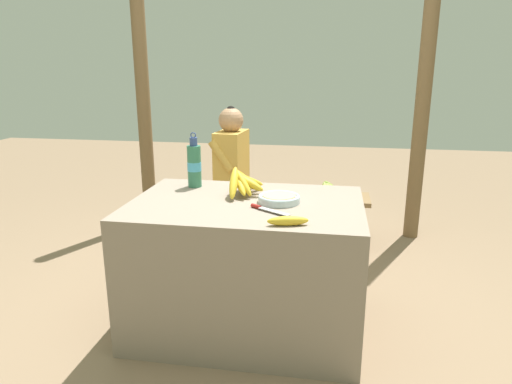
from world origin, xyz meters
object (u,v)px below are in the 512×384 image
seated_vendor (226,166)px  wooden_bench (270,201)px  banana_bunch_green (328,188)px  water_bottle (194,165)px  support_post_far (423,96)px  loose_banana_front (288,221)px  support_post_near (143,94)px  knife (265,209)px  banana_bunch_ripe (243,181)px  serving_bowl (279,198)px

seated_vendor → wooden_bench: bearing=-170.3°
seated_vendor → banana_bunch_green: (0.81, 0.03, -0.16)m
banana_bunch_green → water_bottle: bearing=-127.6°
wooden_bench → support_post_far: size_ratio=0.67×
loose_banana_front → support_post_near: 2.46m
support_post_near → knife: bearing=-52.4°
banana_bunch_ripe → loose_banana_front: (0.29, -0.46, -0.05)m
wooden_bench → support_post_near: bearing=163.5°
serving_bowl → support_post_near: (-1.38, 1.58, 0.43)m
knife → support_post_near: (-1.33, 1.73, 0.44)m
water_bottle → support_post_near: bearing=122.7°
serving_bowl → seated_vendor: size_ratio=0.20×
loose_banana_front → water_bottle: bearing=135.9°
serving_bowl → wooden_bench: (-0.22, 1.23, -0.39)m
loose_banana_front → support_post_far: 2.15m
support_post_far → knife: bearing=-120.1°
serving_bowl → support_post_near: bearing=131.3°
water_bottle → knife: bearing=-39.6°
banana_bunch_green → seated_vendor: bearing=-178.0°
loose_banana_front → seated_vendor: bearing=112.5°
banana_bunch_ripe → serving_bowl: 0.25m
support_post_near → wooden_bench: bearing=-16.5°
serving_bowl → water_bottle: water_bottle is taller
support_post_near → serving_bowl: bearing=-48.7°
loose_banana_front → banana_bunch_green: loose_banana_front is taller
banana_bunch_ripe → loose_banana_front: 0.55m
banana_bunch_ripe → seated_vendor: size_ratio=0.32×
banana_bunch_ripe → support_post_near: support_post_near is taller
wooden_bench → banana_bunch_ripe: bearing=-89.8°
banana_bunch_green → support_post_far: size_ratio=0.14×
knife → support_post_far: bearing=93.2°
water_bottle → support_post_far: support_post_far is taller
support_post_near → seated_vendor: bearing=-24.4°
loose_banana_front → support_post_far: size_ratio=0.08×
banana_bunch_green → wooden_bench: bearing=-180.0°
loose_banana_front → wooden_bench: size_ratio=0.12×
wooden_bench → support_post_far: (1.17, 0.34, 0.82)m
support_post_far → serving_bowl: bearing=-121.0°
seated_vendor → loose_banana_front: bearing=117.5°
knife → wooden_bench: knife is taller
banana_bunch_ripe → banana_bunch_green: 1.25m
serving_bowl → seated_vendor: 1.33m
loose_banana_front → knife: loose_banana_front is taller
knife → seated_vendor: size_ratio=0.19×
banana_bunch_green → banana_bunch_ripe: bearing=-112.4°
serving_bowl → support_post_near: 2.14m
seated_vendor → support_post_far: bearing=-161.1°
banana_bunch_green → support_post_far: (0.70, 0.34, 0.69)m
banana_bunch_ripe → water_bottle: size_ratio=1.11×
water_bottle → banana_bunch_green: water_bottle is taller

